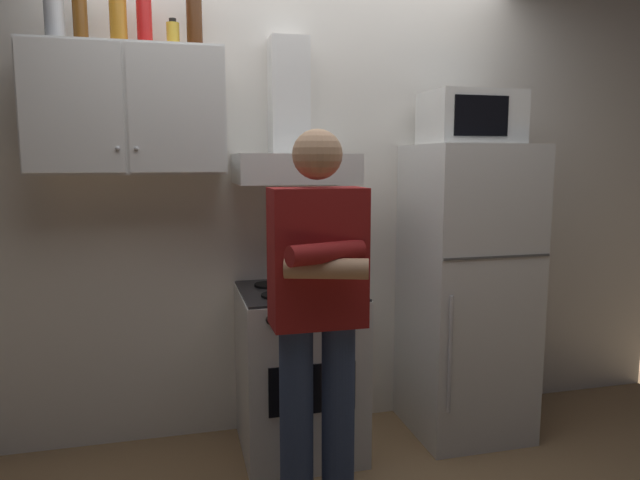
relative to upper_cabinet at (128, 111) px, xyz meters
The scene contains 15 objects.
ground_plane 1.98m from the upper_cabinet, 23.77° to the right, with size 7.00×7.00×0.00m, color olive.
back_wall_tiled 0.97m from the upper_cabinet, 14.86° to the left, with size 4.80×0.10×2.70m, color silver.
upper_cabinet is the anchor object (origin of this frame).
stove_oven 1.55m from the upper_cabinet, ahead, with size 0.60×0.62×0.87m.
range_hood 0.81m from the upper_cabinet, ahead, with size 0.60×0.44×0.75m.
refrigerator 2.00m from the upper_cabinet, ahead, with size 0.60×0.62×1.60m.
microwave 1.75m from the upper_cabinet, ahead, with size 0.48×0.37×0.28m.
person_standing 1.35m from the upper_cabinet, 44.26° to the right, with size 0.38×0.33×1.64m.
cooking_pot 1.27m from the upper_cabinet, 14.73° to the right, with size 0.30×0.20×0.11m.
bottle_beer_brown 0.47m from the upper_cabinet, behind, with size 0.07×0.07×0.28m.
bottle_rum_dark 0.55m from the upper_cabinet, ahead, with size 0.08×0.08×0.30m.
bottle_soda_red 0.43m from the upper_cabinet, 14.55° to the left, with size 0.07×0.07×0.26m.
bottle_liquor_amber 0.44m from the upper_cabinet, behind, with size 0.08×0.08×0.29m.
bottle_canister_steel 0.50m from the upper_cabinet, behind, with size 0.09×0.09×0.22m.
bottle_spice_jar 0.43m from the upper_cabinet, ahead, with size 0.06×0.06×0.14m.
Camera 1 is at (-0.65, -2.55, 1.51)m, focal length 32.05 mm.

